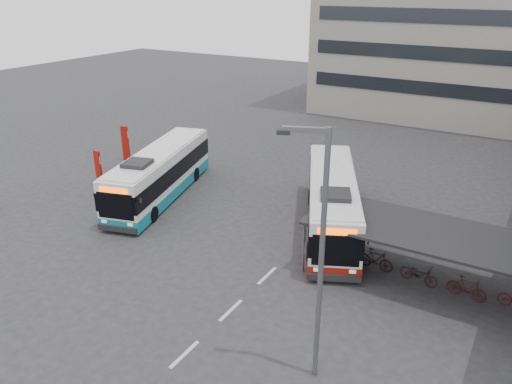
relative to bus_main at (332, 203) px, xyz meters
The scene contains 9 objects.
ground 6.76m from the bus_main, 118.15° to the right, with size 120.00×120.00×0.00m, color #28282B.
bike_shelter 6.08m from the bus_main, 27.58° to the right, with size 10.00×4.00×2.54m.
road_markings 8.96m from the bus_main, 93.97° to the right, with size 0.15×7.60×0.01m.
bus_main is the anchor object (origin of this frame).
bus_teal 10.75m from the bus_main, behind, with size 5.15×10.94×3.17m.
pedestrian 10.16m from the bus_main, 155.26° to the right, with size 0.60×0.40×1.66m, color black.
lamp_post 11.53m from the bus_main, 70.50° to the right, with size 1.44×0.72×8.60m.
sign_totem_mid 15.19m from the bus_main, behind, with size 0.53×0.21×2.46m.
sign_totem_north 17.57m from the bus_main, behind, with size 0.55×0.29×2.59m.
Camera 1 is at (11.85, -16.83, 12.22)m, focal length 35.00 mm.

